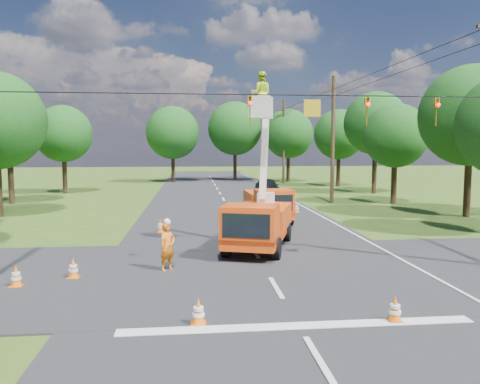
{
  "coord_description": "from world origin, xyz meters",
  "views": [
    {
      "loc": [
        -2.62,
        -14.28,
        4.52
      ],
      "look_at": [
        -0.62,
        5.16,
        2.6
      ],
      "focal_mm": 35.0,
      "sensor_mm": 36.0,
      "label": 1
    }
  ],
  "objects": [
    {
      "name": "tree_right_c",
      "position": [
        13.2,
        21.0,
        5.31
      ],
      "size": [
        5.0,
        5.0,
        7.83
      ],
      "color": "#382616",
      "rests_on": "ground"
    },
    {
      "name": "pole_right_mid",
      "position": [
        8.5,
        22.0,
        5.11
      ],
      "size": [
        1.8,
        0.3,
        10.0
      ],
      "color": "#4C3823",
      "rests_on": "ground"
    },
    {
      "name": "tree_right_d",
      "position": [
        14.8,
        29.0,
        6.68
      ],
      "size": [
        6.0,
        6.0,
        9.7
      ],
      "color": "#382616",
      "rests_on": "ground"
    },
    {
      "name": "tree_right_b",
      "position": [
        15.0,
        14.0,
        6.43
      ],
      "size": [
        6.4,
        6.4,
        9.65
      ],
      "color": "#382616",
      "rests_on": "ground"
    },
    {
      "name": "bucket_truck",
      "position": [
        0.25,
        5.72,
        1.68
      ],
      "size": [
        3.86,
        6.24,
        7.73
      ],
      "rotation": [
        0.0,
        0.0,
        -0.32
      ],
      "color": "#E74010",
      "rests_on": "ground"
    },
    {
      "name": "tree_far_b",
      "position": [
        3.0,
        47.0,
        6.81
      ],
      "size": [
        7.0,
        7.0,
        10.32
      ],
      "color": "#382616",
      "rests_on": "ground"
    },
    {
      "name": "traffic_cone_4",
      "position": [
        -6.7,
        1.86,
        0.36
      ],
      "size": [
        0.38,
        0.38,
        0.71
      ],
      "color": "orange",
      "rests_on": "ground"
    },
    {
      "name": "edge_line",
      "position": [
        5.6,
        20.0,
        0.0
      ],
      "size": [
        0.12,
        90.0,
        0.02
      ],
      "primitive_type": "cube",
      "color": "silver",
      "rests_on": "ground"
    },
    {
      "name": "tree_right_e",
      "position": [
        13.8,
        37.0,
        5.81
      ],
      "size": [
        5.6,
        5.6,
        8.63
      ],
      "color": "#382616",
      "rests_on": "ground"
    },
    {
      "name": "traffic_cone_8",
      "position": [
        -4.3,
        10.17,
        0.36
      ],
      "size": [
        0.38,
        0.38,
        0.71
      ],
      "color": "orange",
      "rests_on": "ground"
    },
    {
      "name": "tree_left_e",
      "position": [
        -16.8,
        24.0,
        6.49
      ],
      "size": [
        5.8,
        5.8,
        9.41
      ],
      "color": "#382616",
      "rests_on": "ground"
    },
    {
      "name": "traffic_cone_5",
      "position": [
        -8.28,
        1.04,
        0.36
      ],
      "size": [
        0.38,
        0.38,
        0.71
      ],
      "color": "orange",
      "rests_on": "ground"
    },
    {
      "name": "pole_right_far",
      "position": [
        8.5,
        42.0,
        5.11
      ],
      "size": [
        1.8,
        0.3,
        10.0
      ],
      "color": "#4C3823",
      "rests_on": "ground"
    },
    {
      "name": "traffic_cone_1",
      "position": [
        2.52,
        -3.13,
        0.36
      ],
      "size": [
        0.38,
        0.38,
        0.71
      ],
      "color": "orange",
      "rests_on": "ground"
    },
    {
      "name": "second_truck",
      "position": [
        1.87,
        13.16,
        1.09
      ],
      "size": [
        2.39,
        5.67,
        2.1
      ],
      "rotation": [
        0.0,
        0.0,
        0.03
      ],
      "color": "#E74010",
      "rests_on": "ground"
    },
    {
      "name": "traffic_cone_3",
      "position": [
        2.24,
        10.48,
        0.36
      ],
      "size": [
        0.38,
        0.38,
        0.71
      ],
      "color": "orange",
      "rests_on": "ground"
    },
    {
      "name": "signal_span",
      "position": [
        2.23,
        1.99,
        5.88
      ],
      "size": [
        18.0,
        0.29,
        1.07
      ],
      "color": "black",
      "rests_on": "ground"
    },
    {
      "name": "stop_bar",
      "position": [
        0.0,
        -3.2,
        0.0
      ],
      "size": [
        9.0,
        0.45,
        0.02
      ],
      "primitive_type": "cube",
      "color": "silver",
      "rests_on": "ground"
    },
    {
      "name": "tree_left_f",
      "position": [
        -14.8,
        32.0,
        5.69
      ],
      "size": [
        5.4,
        5.4,
        8.4
      ],
      "color": "#382616",
      "rests_on": "ground"
    },
    {
      "name": "ground_worker",
      "position": [
        -3.54,
        2.54,
        0.89
      ],
      "size": [
        0.77,
        0.75,
        1.78
      ],
      "primitive_type": "imported",
      "rotation": [
        0.0,
        0.0,
        0.73
      ],
      "color": "orange",
      "rests_on": "ground"
    },
    {
      "name": "road_cross",
      "position": [
        0.0,
        2.0,
        0.0
      ],
      "size": [
        56.0,
        10.0,
        0.07
      ],
      "primitive_type": "cube",
      "color": "black",
      "rests_on": "ground"
    },
    {
      "name": "traffic_cone_0",
      "position": [
        -2.5,
        -2.8,
        0.36
      ],
      "size": [
        0.38,
        0.38,
        0.71
      ],
      "color": "orange",
      "rests_on": "ground"
    },
    {
      "name": "road_main",
      "position": [
        0.0,
        20.0,
        0.0
      ],
      "size": [
        12.0,
        100.0,
        0.06
      ],
      "primitive_type": "cube",
      "color": "black",
      "rests_on": "ground"
    },
    {
      "name": "traffic_cone_7",
      "position": [
        4.42,
        16.65,
        0.36
      ],
      "size": [
        0.38,
        0.38,
        0.71
      ],
      "color": "orange",
      "rests_on": "ground"
    },
    {
      "name": "ground",
      "position": [
        0.0,
        20.0,
        0.0
      ],
      "size": [
        140.0,
        140.0,
        0.0
      ],
      "primitive_type": "plane",
      "color": "#304E17",
      "rests_on": "ground"
    },
    {
      "name": "distant_car",
      "position": [
        4.33,
        28.41,
        0.77
      ],
      "size": [
        2.0,
        4.61,
        1.55
      ],
      "primitive_type": "imported",
      "rotation": [
        0.0,
        0.0,
        0.04
      ],
      "color": "black",
      "rests_on": "ground"
    },
    {
      "name": "tree_far_c",
      "position": [
        9.5,
        44.0,
        6.06
      ],
      "size": [
        6.2,
        6.2,
        9.18
      ],
      "color": "#382616",
      "rests_on": "ground"
    },
    {
      "name": "tree_far_a",
      "position": [
        -5.0,
        45.0,
        6.19
      ],
      "size": [
        6.6,
        6.6,
        9.5
      ],
      "color": "#382616",
      "rests_on": "ground"
    },
    {
      "name": "traffic_cone_2",
      "position": [
        0.5,
        7.37,
        0.36
      ],
      "size": [
        0.38,
        0.38,
        0.71
      ],
      "color": "orange",
      "rests_on": "ground"
    }
  ]
}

